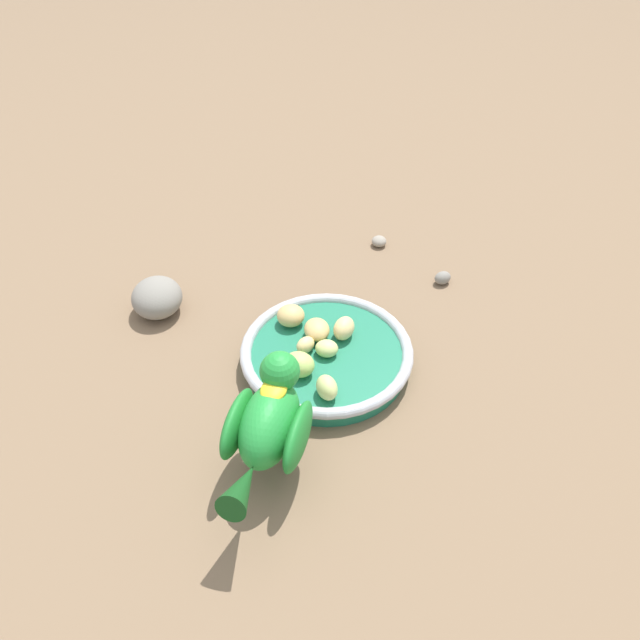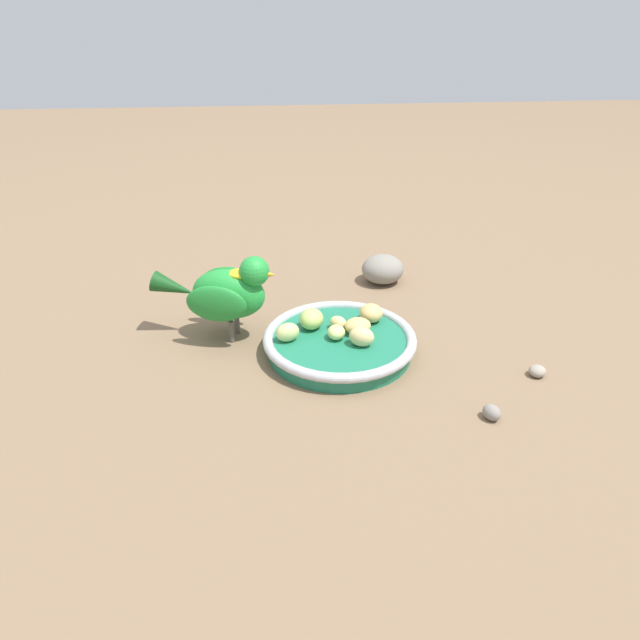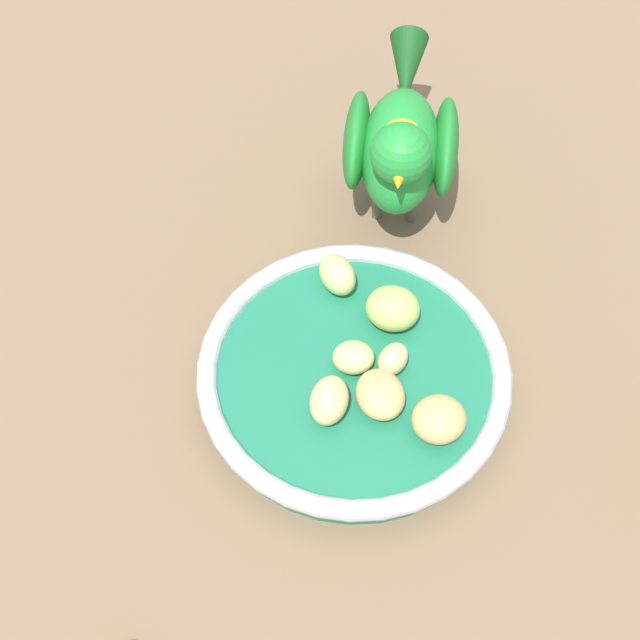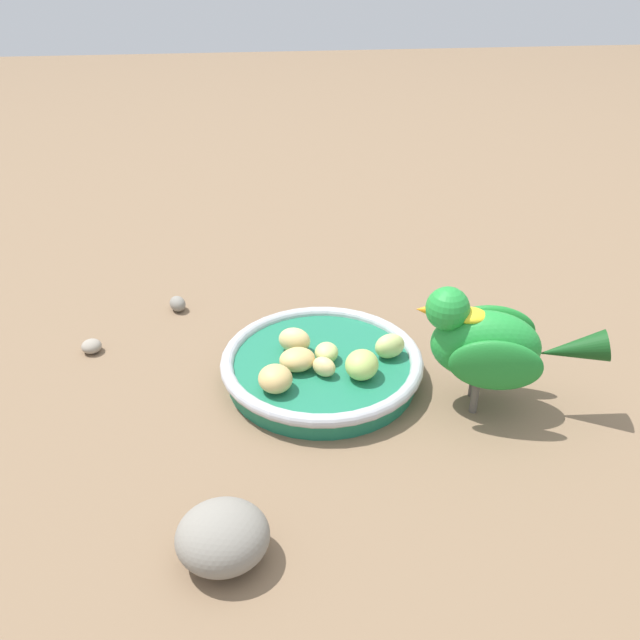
{
  "view_description": "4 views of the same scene",
  "coord_description": "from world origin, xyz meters",
  "px_view_note": "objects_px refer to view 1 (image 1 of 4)",
  "views": [
    {
      "loc": [
        0.58,
        -0.01,
        0.63
      ],
      "look_at": [
        -0.04,
        -0.01,
        0.07
      ],
      "focal_mm": 38.94,
      "sensor_mm": 36.0,
      "label": 1
    },
    {
      "loc": [
        0.07,
        0.75,
        0.46
      ],
      "look_at": [
        -0.0,
        -0.01,
        0.05
      ],
      "focal_mm": 35.24,
      "sensor_mm": 36.0,
      "label": 2
    },
    {
      "loc": [
        -0.34,
        0.07,
        0.57
      ],
      "look_at": [
        -0.01,
        0.02,
        0.06
      ],
      "focal_mm": 52.06,
      "sensor_mm": 36.0,
      "label": 3
    },
    {
      "loc": [
        -0.09,
        -0.59,
        0.43
      ],
      "look_at": [
        -0.03,
        0.01,
        0.07
      ],
      "focal_mm": 38.35,
      "sensor_mm": 36.0,
      "label": 4
    }
  ],
  "objects_px": {
    "apple_piece_1": "(329,348)",
    "apple_piece_2": "(305,345)",
    "apple_piece_4": "(299,364)",
    "apple_piece_6": "(317,330)",
    "pebble_0": "(443,278)",
    "pebble_1": "(379,241)",
    "apple_piece_5": "(326,388)",
    "rock_large": "(157,298)",
    "apple_piece_3": "(344,328)",
    "apple_piece_0": "(291,316)",
    "parrot": "(268,424)",
    "feeding_bowl": "(327,355)"
  },
  "relations": [
    {
      "from": "apple_piece_1",
      "to": "apple_piece_2",
      "type": "bearing_deg",
      "value": -101.04
    },
    {
      "from": "apple_piece_1",
      "to": "apple_piece_4",
      "type": "height_order",
      "value": "apple_piece_4"
    },
    {
      "from": "apple_piece_6",
      "to": "pebble_0",
      "type": "distance_m",
      "value": 0.23
    },
    {
      "from": "apple_piece_6",
      "to": "pebble_1",
      "type": "distance_m",
      "value": 0.25
    },
    {
      "from": "pebble_1",
      "to": "apple_piece_5",
      "type": "bearing_deg",
      "value": -14.06
    },
    {
      "from": "apple_piece_4",
      "to": "apple_piece_6",
      "type": "xyz_separation_m",
      "value": [
        -0.06,
        0.02,
        -0.0
      ]
    },
    {
      "from": "apple_piece_2",
      "to": "apple_piece_1",
      "type": "bearing_deg",
      "value": 78.96
    },
    {
      "from": "apple_piece_2",
      "to": "rock_large",
      "type": "height_order",
      "value": "rock_large"
    },
    {
      "from": "apple_piece_3",
      "to": "apple_piece_4",
      "type": "relative_size",
      "value": 0.91
    },
    {
      "from": "apple_piece_0",
      "to": "apple_piece_5",
      "type": "distance_m",
      "value": 0.13
    },
    {
      "from": "rock_large",
      "to": "pebble_1",
      "type": "relative_size",
      "value": 3.22
    },
    {
      "from": "pebble_0",
      "to": "apple_piece_3",
      "type": "bearing_deg",
      "value": -46.53
    },
    {
      "from": "apple_piece_4",
      "to": "pebble_0",
      "type": "distance_m",
      "value": 0.28
    },
    {
      "from": "apple_piece_0",
      "to": "apple_piece_3",
      "type": "distance_m",
      "value": 0.07
    },
    {
      "from": "apple_piece_1",
      "to": "pebble_0",
      "type": "xyz_separation_m",
      "value": [
        -0.17,
        0.16,
        -0.02
      ]
    },
    {
      "from": "apple_piece_6",
      "to": "rock_large",
      "type": "height_order",
      "value": "rock_large"
    },
    {
      "from": "apple_piece_0",
      "to": "apple_piece_4",
      "type": "distance_m",
      "value": 0.09
    },
    {
      "from": "apple_piece_2",
      "to": "pebble_0",
      "type": "height_order",
      "value": "apple_piece_2"
    },
    {
      "from": "apple_piece_0",
      "to": "apple_piece_3",
      "type": "height_order",
      "value": "same"
    },
    {
      "from": "apple_piece_4",
      "to": "parrot",
      "type": "relative_size",
      "value": 0.21
    },
    {
      "from": "pebble_0",
      "to": "pebble_1",
      "type": "height_order",
      "value": "pebble_0"
    },
    {
      "from": "apple_piece_0",
      "to": "parrot",
      "type": "distance_m",
      "value": 0.21
    },
    {
      "from": "pebble_1",
      "to": "apple_piece_1",
      "type": "bearing_deg",
      "value": -16.71
    },
    {
      "from": "apple_piece_5",
      "to": "pebble_1",
      "type": "distance_m",
      "value": 0.34
    },
    {
      "from": "apple_piece_0",
      "to": "apple_piece_2",
      "type": "bearing_deg",
      "value": 21.43
    },
    {
      "from": "feeding_bowl",
      "to": "apple_piece_3",
      "type": "bearing_deg",
      "value": 141.71
    },
    {
      "from": "apple_piece_4",
      "to": "rock_large",
      "type": "bearing_deg",
      "value": -125.29
    },
    {
      "from": "apple_piece_0",
      "to": "apple_piece_1",
      "type": "distance_m",
      "value": 0.07
    },
    {
      "from": "apple_piece_0",
      "to": "pebble_1",
      "type": "bearing_deg",
      "value": 148.15
    },
    {
      "from": "pebble_0",
      "to": "apple_piece_4",
      "type": "bearing_deg",
      "value": -44.72
    },
    {
      "from": "apple_piece_0",
      "to": "apple_piece_6",
      "type": "bearing_deg",
      "value": 54.02
    },
    {
      "from": "rock_large",
      "to": "apple_piece_5",
      "type": "bearing_deg",
      "value": 52.61
    },
    {
      "from": "apple_piece_2",
      "to": "pebble_1",
      "type": "height_order",
      "value": "apple_piece_2"
    },
    {
      "from": "rock_large",
      "to": "parrot",
      "type": "bearing_deg",
      "value": 33.11
    },
    {
      "from": "apple_piece_3",
      "to": "pebble_0",
      "type": "distance_m",
      "value": 0.2
    },
    {
      "from": "apple_piece_5",
      "to": "pebble_1",
      "type": "bearing_deg",
      "value": 165.94
    },
    {
      "from": "apple_piece_2",
      "to": "parrot",
      "type": "distance_m",
      "value": 0.17
    },
    {
      "from": "pebble_0",
      "to": "apple_piece_0",
      "type": "bearing_deg",
      "value": -61.97
    },
    {
      "from": "rock_large",
      "to": "apple_piece_6",
      "type": "bearing_deg",
      "value": 71.02
    },
    {
      "from": "apple_piece_4",
      "to": "apple_piece_5",
      "type": "height_order",
      "value": "apple_piece_4"
    },
    {
      "from": "parrot",
      "to": "pebble_1",
      "type": "relative_size",
      "value": 8.21
    },
    {
      "from": "apple_piece_4",
      "to": "pebble_1",
      "type": "height_order",
      "value": "apple_piece_4"
    },
    {
      "from": "feeding_bowl",
      "to": "apple_piece_2",
      "type": "relative_size",
      "value": 8.38
    },
    {
      "from": "apple_piece_0",
      "to": "apple_piece_2",
      "type": "distance_m",
      "value": 0.05
    },
    {
      "from": "apple_piece_3",
      "to": "parrot",
      "type": "distance_m",
      "value": 0.2
    },
    {
      "from": "apple_piece_4",
      "to": "apple_piece_6",
      "type": "bearing_deg",
      "value": 162.07
    },
    {
      "from": "apple_piece_1",
      "to": "apple_piece_3",
      "type": "distance_m",
      "value": 0.04
    },
    {
      "from": "apple_piece_2",
      "to": "parrot",
      "type": "bearing_deg",
      "value": -12.27
    },
    {
      "from": "feeding_bowl",
      "to": "apple_piece_6",
      "type": "height_order",
      "value": "apple_piece_6"
    },
    {
      "from": "pebble_1",
      "to": "apple_piece_3",
      "type": "bearing_deg",
      "value": -14.53
    }
  ]
}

